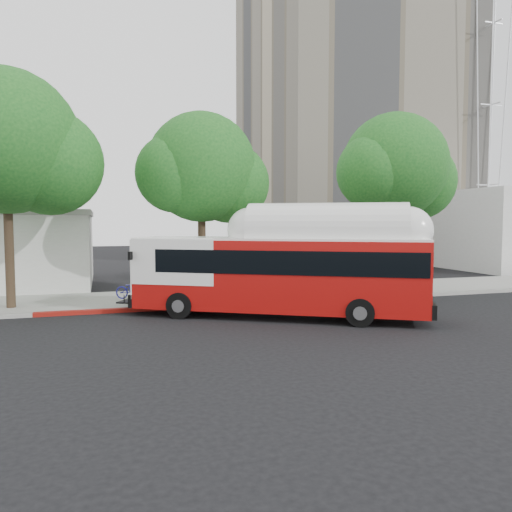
{
  "coord_description": "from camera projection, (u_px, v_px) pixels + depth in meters",
  "views": [
    {
      "loc": [
        -5.45,
        -16.69,
        3.66
      ],
      "look_at": [
        0.68,
        3.0,
        2.22
      ],
      "focal_mm": 35.0,
      "sensor_mm": 36.0,
      "label": 1
    }
  ],
  "objects": [
    {
      "name": "red_curb_segment",
      "position": [
        164.0,
        308.0,
        20.59
      ],
      "size": [
        10.0,
        0.32,
        0.16
      ],
      "primitive_type": "cube",
      "color": "maroon",
      "rests_on": "ground"
    },
    {
      "name": "transit_bus",
      "position": [
        280.0,
        275.0,
        18.9
      ],
      "size": [
        11.21,
        7.61,
        3.48
      ],
      "rotation": [
        0.0,
        0.0,
        -0.52
      ],
      "color": "#A10D0B",
      "rests_on": "ground"
    },
    {
      "name": "street_tree_left",
      "position": [
        19.0,
        148.0,
        20.07
      ],
      "size": [
        6.67,
        5.8,
        9.74
      ],
      "color": "#2D2116",
      "rests_on": "ground"
    },
    {
      "name": "street_tree_mid",
      "position": [
        210.0,
        172.0,
        22.95
      ],
      "size": [
        5.75,
        5.0,
        8.62
      ],
      "color": "#2D2116",
      "rests_on": "ground"
    },
    {
      "name": "ground",
      "position": [
        263.0,
        324.0,
        17.77
      ],
      "size": [
        120.0,
        120.0,
        0.0
      ],
      "primitive_type": "plane",
      "color": "black",
      "rests_on": "ground"
    },
    {
      "name": "apartment_tower",
      "position": [
        349.0,
        78.0,
        48.55
      ],
      "size": [
        18.0,
        18.0,
        37.0
      ],
      "color": "tan",
      "rests_on": "ground"
    },
    {
      "name": "curb_strip",
      "position": [
        235.0,
        304.0,
        21.48
      ],
      "size": [
        60.0,
        0.3,
        0.15
      ],
      "primitive_type": "cube",
      "color": "gray",
      "rests_on": "ground"
    },
    {
      "name": "street_tree_right",
      "position": [
        401.0,
        171.0,
        25.71
      ],
      "size": [
        6.21,
        5.4,
        9.18
      ],
      "color": "#2D2116",
      "rests_on": "ground"
    },
    {
      "name": "sidewalk",
      "position": [
        221.0,
        296.0,
        23.95
      ],
      "size": [
        60.0,
        5.0,
        0.15
      ],
      "primitive_type": "cube",
      "color": "gray",
      "rests_on": "ground"
    },
    {
      "name": "comms_tower",
      "position": [
        494.0,
        23.0,
        41.23
      ],
      "size": [
        2.8,
        2.8,
        40.0
      ],
      "primitive_type": null,
      "color": "silver",
      "rests_on": "ground"
    }
  ]
}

